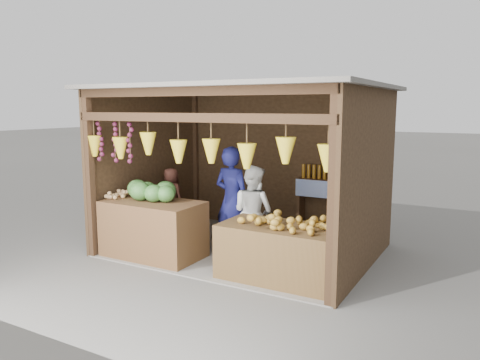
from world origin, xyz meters
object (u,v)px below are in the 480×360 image
object	(u,v)px
vendor_seated	(171,195)
counter_right	(280,253)
counter_left	(153,229)
woman_standing	(253,212)
man_standing	(232,200)

from	to	relation	value
vendor_seated	counter_right	bearing A→B (deg)	165.97
counter_right	vendor_seated	xyz separation A→B (m)	(-2.62, 1.04, 0.39)
counter_left	vendor_seated	bearing A→B (deg)	113.56
woman_standing	vendor_seated	bearing A→B (deg)	4.79
counter_left	woman_standing	world-z (taller)	woman_standing
counter_right	vendor_seated	bearing A→B (deg)	158.38
counter_left	woman_standing	size ratio (longest dim) A/B	1.06
man_standing	counter_left	bearing A→B (deg)	45.43
counter_left	man_standing	bearing A→B (deg)	39.10
counter_right	woman_standing	bearing A→B (deg)	138.40
counter_right	woman_standing	world-z (taller)	woman_standing
counter_right	man_standing	xyz separation A→B (m)	(-1.17, 0.74, 0.49)
counter_right	woman_standing	size ratio (longest dim) A/B	1.11
counter_left	vendor_seated	distance (m)	1.23
man_standing	vendor_seated	distance (m)	1.48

